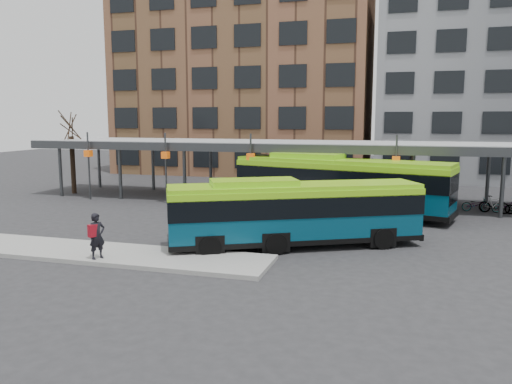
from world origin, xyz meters
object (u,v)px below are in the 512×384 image
(bus_front, at_px, (294,211))
(pedestrian, at_px, (97,236))
(bus_rear, at_px, (339,183))
(tree, at_px, (73,162))

(bus_front, distance_m, pedestrian, 8.47)
(bus_rear, bearing_deg, tree, -172.33)
(tree, bearing_deg, pedestrian, -51.70)
(bus_rear, distance_m, pedestrian, 15.58)
(bus_front, xyz_separation_m, pedestrian, (-7.04, -4.68, -0.50))
(bus_rear, bearing_deg, pedestrian, -105.97)
(bus_front, relative_size, pedestrian, 6.03)
(bus_front, relative_size, bus_rear, 0.83)
(bus_front, height_order, bus_rear, bus_rear)
(bus_front, distance_m, bus_rear, 8.70)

